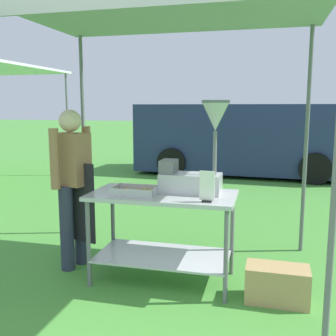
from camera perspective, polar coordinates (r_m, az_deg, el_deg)
The scene contains 9 objects.
ground_plane at distance 8.53m, azimuth 8.37°, elevation -2.24°, with size 70.00×70.00×0.00m, color #478E38.
stall_canopy at distance 3.72m, azimuth -0.41°, elevation 21.36°, with size 2.88×2.17×2.54m.
donut_cart at distance 3.68m, azimuth -0.76°, elevation -7.17°, with size 1.34×0.69×0.85m.
donut_tray at distance 3.60m, azimuth -4.74°, elevation -3.49°, with size 0.40×0.26×0.07m.
donut_fryer at distance 3.60m, azimuth 4.23°, elevation 1.15°, with size 0.63×0.28×0.85m.
menu_sign at distance 3.29m, azimuth 5.70°, elevation -3.02°, with size 0.13×0.05×0.26m.
vendor at distance 4.05m, azimuth -13.67°, elevation -1.78°, with size 0.47×0.53×1.61m.
supply_crate at distance 3.57m, azimuth 15.57°, elevation -15.95°, with size 0.53×0.29×0.31m.
van_navy at distance 9.79m, azimuth 11.06°, elevation 4.31°, with size 5.22×2.31×1.69m.
Camera 1 is at (0.81, -2.33, 1.64)m, focal length 41.93 mm.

